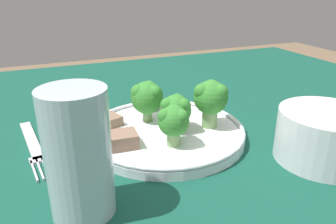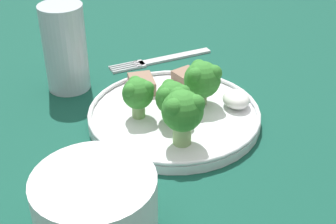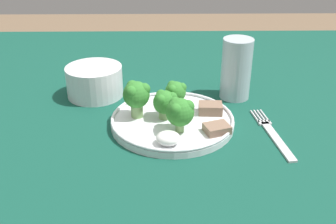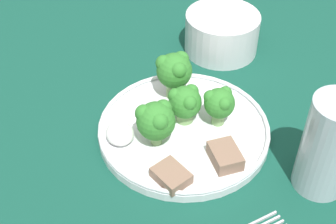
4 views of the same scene
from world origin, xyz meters
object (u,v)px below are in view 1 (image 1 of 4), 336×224
at_px(cream_bowl, 325,137).
at_px(dinner_plate, 165,132).
at_px(fork, 34,147).
at_px(drinking_glass, 79,161).

bearing_deg(cream_bowl, dinner_plate, -39.32).
bearing_deg(cream_bowl, fork, -26.76).
distance_m(dinner_plate, fork, 0.19).
height_order(dinner_plate, cream_bowl, cream_bowl).
bearing_deg(fork, drinking_glass, 105.19).
distance_m(cream_bowl, drinking_glass, 0.30).
bearing_deg(drinking_glass, cream_bowl, 177.54).
bearing_deg(dinner_plate, drinking_glass, 41.67).
relative_size(dinner_plate, cream_bowl, 1.92).
bearing_deg(cream_bowl, drinking_glass, -2.46).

